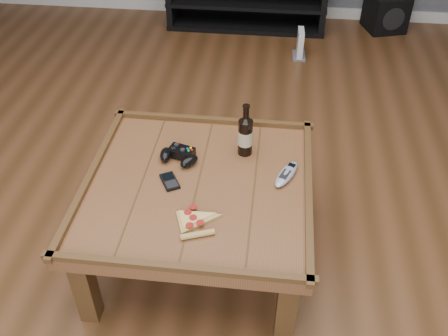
# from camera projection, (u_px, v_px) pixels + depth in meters

# --- Properties ---
(ground) EXTENTS (6.00, 6.00, 0.00)m
(ground) POSITION_uv_depth(u_px,v_px,m) (201.00, 251.00, 2.49)
(ground) COLOR #4B2C15
(ground) RESTS_ON ground
(baseboard) EXTENTS (5.00, 0.02, 0.10)m
(baseboard) POSITION_uv_depth(u_px,v_px,m) (248.00, 9.00, 4.75)
(baseboard) COLOR silver
(baseboard) RESTS_ON ground
(coffee_table) EXTENTS (1.03, 1.03, 0.48)m
(coffee_table) POSITION_uv_depth(u_px,v_px,m) (198.00, 193.00, 2.25)
(coffee_table) COLOR brown
(coffee_table) RESTS_ON ground
(beer_bottle) EXTENTS (0.07, 0.07, 0.27)m
(beer_bottle) POSITION_uv_depth(u_px,v_px,m) (245.00, 134.00, 2.31)
(beer_bottle) COLOR black
(beer_bottle) RESTS_ON coffee_table
(game_controller) EXTENTS (0.20, 0.16, 0.06)m
(game_controller) POSITION_uv_depth(u_px,v_px,m) (179.00, 155.00, 2.32)
(game_controller) COLOR black
(game_controller) RESTS_ON coffee_table
(pizza_slice) EXTENTS (0.23, 0.28, 0.03)m
(pizza_slice) POSITION_uv_depth(u_px,v_px,m) (194.00, 221.00, 2.02)
(pizza_slice) COLOR tan
(pizza_slice) RESTS_ON coffee_table
(smartphone) EXTENTS (0.11, 0.13, 0.02)m
(smartphone) POSITION_uv_depth(u_px,v_px,m) (170.00, 181.00, 2.21)
(smartphone) COLOR black
(smartphone) RESTS_ON coffee_table
(remote_control) EXTENTS (0.14, 0.21, 0.03)m
(remote_control) POSITION_uv_depth(u_px,v_px,m) (286.00, 174.00, 2.23)
(remote_control) COLOR #949AA1
(remote_control) RESTS_ON coffee_table
(subwoofer) EXTENTS (0.39, 0.39, 0.31)m
(subwoofer) POSITION_uv_depth(u_px,v_px,m) (386.00, 12.00, 4.42)
(subwoofer) COLOR black
(subwoofer) RESTS_ON ground
(game_console) EXTENTS (0.11, 0.19, 0.23)m
(game_console) POSITION_uv_depth(u_px,v_px,m) (300.00, 45.00, 4.04)
(game_console) COLOR slate
(game_console) RESTS_ON ground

